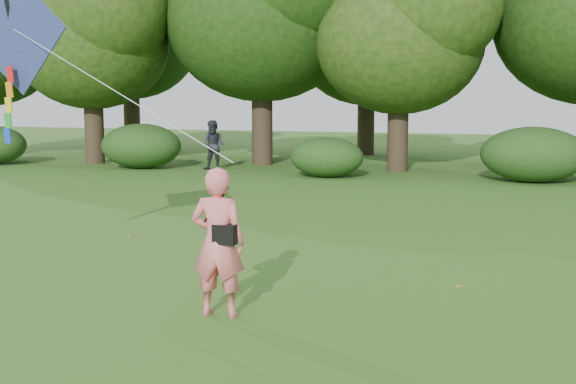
% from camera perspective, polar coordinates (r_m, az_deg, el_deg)
% --- Properties ---
extents(ground, '(100.00, 100.00, 0.00)m').
position_cam_1_polar(ground, '(8.81, -2.99, -11.41)').
color(ground, '#265114').
rests_on(ground, ground).
extents(man_kite_flyer, '(0.76, 0.54, 1.97)m').
position_cam_1_polar(man_kite_flyer, '(9.44, -5.55, -3.96)').
color(man_kite_flyer, '#F07173').
rests_on(man_kite_flyer, ground).
extents(bystander_left, '(1.01, 0.82, 1.96)m').
position_cam_1_polar(bystander_left, '(28.51, -5.88, 3.69)').
color(bystander_left, '#292C36').
rests_on(bystander_left, ground).
extents(crossbody_bag, '(0.43, 0.20, 0.74)m').
position_cam_1_polar(crossbody_bag, '(9.35, -4.99, -3.27)').
color(crossbody_bag, black).
rests_on(crossbody_bag, ground).
extents(flying_kite, '(5.89, 2.10, 3.08)m').
position_cam_1_polar(flying_kite, '(13.16, -20.94, 11.76)').
color(flying_kite, '#2964B3').
rests_on(flying_kite, ground).
extents(tree_line, '(54.70, 15.30, 9.48)m').
position_cam_1_polar(tree_line, '(30.75, 16.74, 12.32)').
color(tree_line, '#3A2D1E').
rests_on(tree_line, ground).
extents(shrub_band, '(39.15, 3.22, 1.88)m').
position_cam_1_polar(shrub_band, '(25.69, 10.46, 2.92)').
color(shrub_band, '#264919').
rests_on(shrub_band, ground).
extents(fallen_leaves, '(10.26, 12.85, 0.01)m').
position_cam_1_polar(fallen_leaves, '(9.89, 3.29, -9.26)').
color(fallen_leaves, olive).
rests_on(fallen_leaves, ground).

